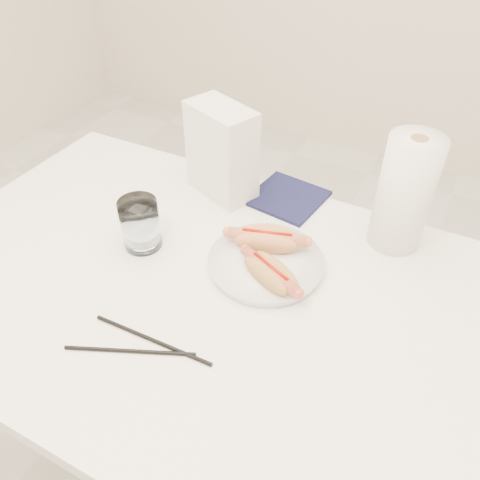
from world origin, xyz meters
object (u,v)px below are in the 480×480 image
at_px(table, 191,298).
at_px(paper_towel_roll, 405,193).
at_px(napkin_box, 222,152).
at_px(water_glass, 140,224).
at_px(plate, 266,264).
at_px(hotdog_left, 267,239).
at_px(hotdog_right, 270,273).

xyz_separation_m(table, paper_towel_roll, (0.34, 0.31, 0.19)).
distance_m(napkin_box, paper_towel_roll, 0.43).
relative_size(water_glass, napkin_box, 0.51).
xyz_separation_m(water_glass, napkin_box, (0.05, 0.26, 0.06)).
height_order(plate, water_glass, water_glass).
bearing_deg(table, water_glass, 163.16).
relative_size(table, paper_towel_roll, 4.73).
xyz_separation_m(plate, napkin_box, (-0.22, 0.20, 0.10)).
relative_size(water_glass, paper_towel_roll, 0.45).
xyz_separation_m(plate, water_glass, (-0.27, -0.06, 0.05)).
distance_m(plate, hotdog_left, 0.05).
bearing_deg(hotdog_left, hotdog_right, -77.85).
distance_m(water_glass, paper_towel_roll, 0.56).
height_order(hotdog_right, water_glass, water_glass).
bearing_deg(water_glass, plate, 12.24).
xyz_separation_m(napkin_box, paper_towel_roll, (0.43, 0.01, 0.01)).
distance_m(hotdog_left, paper_towel_roll, 0.30).
bearing_deg(paper_towel_roll, hotdog_right, -125.29).
distance_m(hotdog_left, napkin_box, 0.27).
bearing_deg(napkin_box, hotdog_left, -17.48).
bearing_deg(plate, water_glass, -167.76).
xyz_separation_m(hotdog_left, napkin_box, (-0.20, 0.16, 0.07)).
bearing_deg(table, paper_towel_roll, 42.64).
xyz_separation_m(plate, hotdog_left, (-0.02, 0.04, 0.03)).
bearing_deg(napkin_box, plate, -21.21).
height_order(plate, hotdog_left, hotdog_left).
bearing_deg(paper_towel_roll, napkin_box, -179.23).
bearing_deg(hotdog_right, water_glass, -154.07).
xyz_separation_m(hotdog_left, water_glass, (-0.25, -0.10, 0.02)).
bearing_deg(hotdog_right, paper_towel_roll, 78.69).
distance_m(hotdog_left, water_glass, 0.27).
distance_m(water_glass, napkin_box, 0.27).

